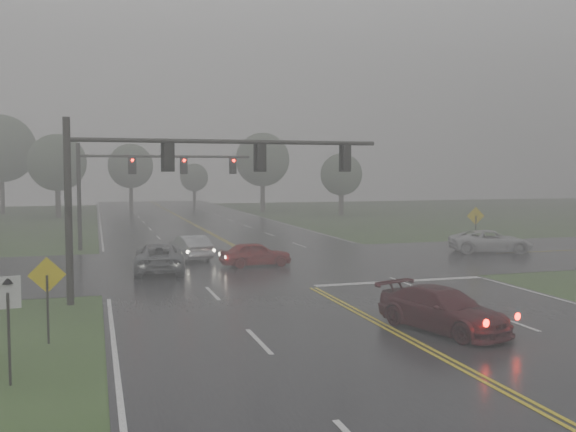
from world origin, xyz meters
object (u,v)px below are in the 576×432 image
object	(u,v)px
pickup_white	(491,253)
sedan_red	(256,266)
signal_gantry_near	(172,174)
signal_gantry_far	(134,176)
sedan_maroon	(443,331)
sedan_silver	(190,259)
car_grey	(159,272)

from	to	relation	value
pickup_white	sedan_red	bearing A→B (deg)	111.46
pickup_white	signal_gantry_near	xyz separation A→B (m)	(-21.18, -9.04, 5.11)
pickup_white	signal_gantry_far	bearing A→B (deg)	84.13
sedan_maroon	pickup_white	size ratio (longest dim) A/B	0.92
signal_gantry_far	sedan_silver	bearing A→B (deg)	-66.46
signal_gantry_far	car_grey	bearing A→B (deg)	-86.90
signal_gantry_far	sedan_maroon	bearing A→B (deg)	-72.38
pickup_white	signal_gantry_near	size ratio (longest dim) A/B	0.40
sedan_silver	signal_gantry_near	world-z (taller)	signal_gantry_near
sedan_red	sedan_silver	size ratio (longest dim) A/B	0.91
sedan_red	signal_gantry_far	xyz separation A→B (m)	(-5.83, 10.31, 4.92)
car_grey	signal_gantry_far	size ratio (longest dim) A/B	0.46
sedan_red	signal_gantry_near	size ratio (longest dim) A/B	0.30
sedan_red	signal_gantry_far	world-z (taller)	signal_gantry_far
sedan_red	pickup_white	bearing A→B (deg)	-87.11
sedan_red	pickup_white	distance (m)	15.85
sedan_silver	pickup_white	distance (m)	18.99
sedan_red	signal_gantry_near	distance (m)	10.73
sedan_red	signal_gantry_near	bearing A→B (deg)	143.37
car_grey	signal_gantry_near	xyz separation A→B (m)	(-0.13, -7.29, 5.11)
pickup_white	signal_gantry_near	world-z (taller)	signal_gantry_near
signal_gantry_near	signal_gantry_far	bearing A→B (deg)	91.42
car_grey	pickup_white	distance (m)	21.12
sedan_silver	signal_gantry_near	bearing A→B (deg)	69.60
sedan_silver	sedan_maroon	bearing A→B (deg)	96.68
sedan_silver	pickup_white	size ratio (longest dim) A/B	0.83
sedan_maroon	car_grey	distance (m)	17.02
signal_gantry_near	pickup_white	bearing A→B (deg)	23.11
signal_gantry_far	signal_gantry_near	bearing A→B (deg)	-88.58
sedan_red	signal_gantry_far	size ratio (longest dim) A/B	0.34
sedan_maroon	sedan_red	size ratio (longest dim) A/B	1.22
pickup_white	signal_gantry_far	size ratio (longest dim) A/B	0.45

